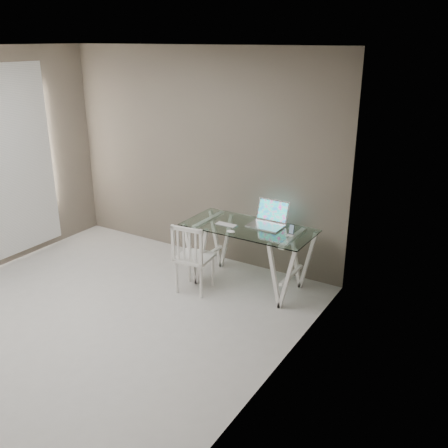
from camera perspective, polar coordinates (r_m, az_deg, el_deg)
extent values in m
plane|color=#B9B6B1|center=(5.40, -16.22, -11.36)|extent=(4.50, 4.50, 0.00)
cube|color=white|center=(4.63, -19.69, 18.45)|extent=(4.00, 4.50, 0.02)
cube|color=#655C50|center=(6.47, -2.72, 7.78)|extent=(4.00, 0.02, 2.70)
cube|color=#655C50|center=(3.64, 3.59, -2.62)|extent=(0.02, 4.50, 2.70)
cube|color=silver|center=(5.71, 2.86, -0.41)|extent=(1.50, 0.70, 0.01)
cube|color=white|center=(6.11, -1.73, -2.75)|extent=(0.24, 0.62, 0.72)
cube|color=white|center=(5.64, 7.71, -5.04)|extent=(0.24, 0.62, 0.72)
cube|color=white|center=(5.74, -3.38, -3.81)|extent=(0.43, 0.43, 0.04)
cylinder|color=white|center=(5.78, -5.43, -6.07)|extent=(0.03, 0.03, 0.39)
cylinder|color=white|center=(5.65, -2.64, -6.67)|extent=(0.03, 0.03, 0.39)
cylinder|color=white|center=(6.03, -3.99, -4.87)|extent=(0.03, 0.03, 0.39)
cylinder|color=white|center=(5.90, -1.29, -5.41)|extent=(0.03, 0.03, 0.39)
cube|color=white|center=(5.51, -4.28, -2.47)|extent=(0.39, 0.08, 0.43)
cube|color=silver|center=(5.73, 4.77, -0.21)|extent=(0.39, 0.27, 0.02)
cube|color=#19D899|center=(5.83, 5.61, 1.54)|extent=(0.39, 0.10, 0.25)
cube|color=silver|center=(5.76, 0.23, -0.07)|extent=(0.26, 0.11, 0.01)
ellipsoid|color=white|center=(5.52, 0.79, -0.86)|extent=(0.10, 0.06, 0.03)
cube|color=white|center=(5.50, 7.66, -1.24)|extent=(0.07, 0.07, 0.02)
cube|color=black|center=(5.49, 7.73, -0.59)|extent=(0.06, 0.03, 0.11)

